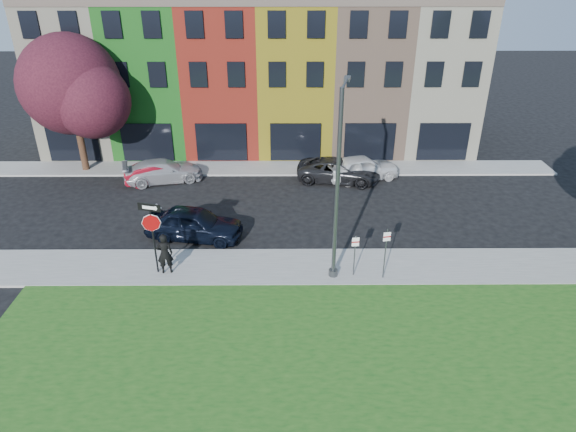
{
  "coord_description": "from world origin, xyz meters",
  "views": [
    {
      "loc": [
        -0.7,
        -16.87,
        13.06
      ],
      "look_at": [
        -0.58,
        4.0,
        2.18
      ],
      "focal_mm": 32.0,
      "sensor_mm": 36.0,
      "label": 1
    }
  ],
  "objects_px": {
    "man": "(165,254)",
    "sedan_near": "(194,223)",
    "street_lamp": "(338,187)",
    "stop_sign": "(152,225)"
  },
  "relations": [
    {
      "from": "stop_sign",
      "to": "sedan_near",
      "type": "height_order",
      "value": "stop_sign"
    },
    {
      "from": "man",
      "to": "street_lamp",
      "type": "relative_size",
      "value": 0.23
    },
    {
      "from": "stop_sign",
      "to": "street_lamp",
      "type": "bearing_deg",
      "value": 13.68
    },
    {
      "from": "man",
      "to": "sedan_near",
      "type": "distance_m",
      "value": 3.4
    },
    {
      "from": "man",
      "to": "street_lamp",
      "type": "height_order",
      "value": "street_lamp"
    },
    {
      "from": "stop_sign",
      "to": "street_lamp",
      "type": "distance_m",
      "value": 8.13
    },
    {
      "from": "man",
      "to": "street_lamp",
      "type": "distance_m",
      "value": 8.19
    },
    {
      "from": "sedan_near",
      "to": "stop_sign",
      "type": "bearing_deg",
      "value": 170.31
    },
    {
      "from": "stop_sign",
      "to": "man",
      "type": "height_order",
      "value": "stop_sign"
    },
    {
      "from": "man",
      "to": "sedan_near",
      "type": "bearing_deg",
      "value": -114.51
    }
  ]
}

